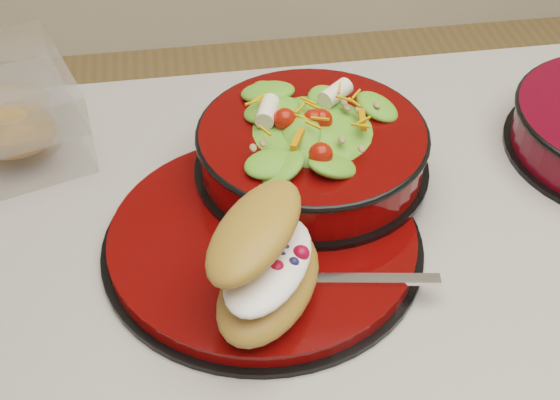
{
  "coord_description": "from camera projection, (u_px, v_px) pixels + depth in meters",
  "views": [
    {
      "loc": [
        -0.08,
        -0.47,
        1.43
      ],
      "look_at": [
        0.01,
        0.07,
        0.94
      ],
      "focal_mm": 50.0,
      "sensor_mm": 36.0,
      "label": 1
    }
  ],
  "objects": [
    {
      "name": "dinner_plate",
      "position": [
        264.0,
        240.0,
        0.74
      ],
      "size": [
        0.31,
        0.31,
        0.02
      ],
      "rotation": [
        0.0,
        0.0,
        0.24
      ],
      "color": "black",
      "rests_on": "island_counter"
    },
    {
      "name": "fork",
      "position": [
        344.0,
        279.0,
        0.69
      ],
      "size": [
        0.16,
        0.04,
        0.0
      ],
      "rotation": [
        0.0,
        0.0,
        1.41
      ],
      "color": "silver",
      "rests_on": "dinner_plate"
    },
    {
      "name": "salad_bowl",
      "position": [
        312.0,
        141.0,
        0.78
      ],
      "size": [
        0.24,
        0.24,
        0.1
      ],
      "rotation": [
        0.0,
        0.0,
        0.3
      ],
      "color": "black",
      "rests_on": "dinner_plate"
    },
    {
      "name": "croissant",
      "position": [
        268.0,
        262.0,
        0.65
      ],
      "size": [
        0.13,
        0.17,
        0.08
      ],
      "rotation": [
        0.0,
        0.0,
        1.05
      ],
      "color": "#AB7434",
      "rests_on": "dinner_plate"
    }
  ]
}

